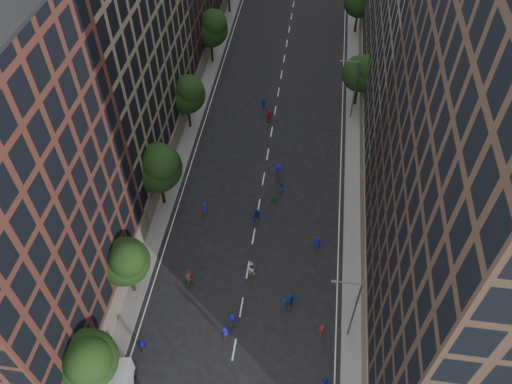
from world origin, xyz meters
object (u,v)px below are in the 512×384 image
streetlamp_near (353,307)px  skater_1 (225,333)px  skater_2 (324,384)px  streetlamp_far (354,87)px

streetlamp_near → skater_1: bearing=-170.6°
skater_1 → skater_2: (9.53, -3.59, -0.01)m
skater_2 → streetlamp_near: bearing=-89.3°
streetlamp_far → skater_2: bearing=-92.8°
streetlamp_near → skater_2: (-1.87, -5.47, -4.24)m
skater_1 → skater_2: 10.18m
streetlamp_near → streetlamp_far: bearing=90.0°
streetlamp_near → skater_2: bearing=-108.9°
skater_2 → streetlamp_far: bearing=-73.2°
skater_2 → skater_1: bearing=-1.0°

